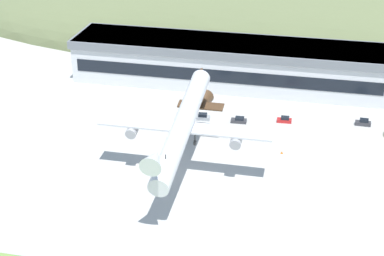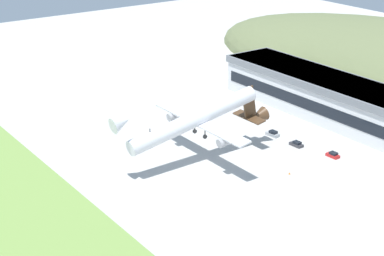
{
  "view_description": "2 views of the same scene",
  "coord_description": "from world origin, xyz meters",
  "px_view_note": "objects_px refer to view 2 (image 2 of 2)",
  "views": [
    {
      "loc": [
        24.02,
        -112.95,
        68.58
      ],
      "look_at": [
        -1.11,
        -0.22,
        11.91
      ],
      "focal_mm": 60.0,
      "sensor_mm": 36.0,
      "label": 1
    },
    {
      "loc": [
        119.54,
        -88.45,
        69.55
      ],
      "look_at": [
        -1.44,
        -2.14,
        10.7
      ],
      "focal_mm": 60.0,
      "sensor_mm": 36.0,
      "label": 2
    }
  ],
  "objects_px": {
    "service_car_2": "(333,155)",
    "traffic_cone_0": "(290,173)",
    "terminal_building": "(341,99)",
    "cargo_airplane": "(197,120)",
    "service_car_1": "(297,144)",
    "service_car_0": "(273,134)"
  },
  "relations": [
    {
      "from": "terminal_building",
      "to": "cargo_airplane",
      "type": "xyz_separation_m",
      "value": [
        -0.64,
        -52.71,
        4.8
      ]
    },
    {
      "from": "terminal_building",
      "to": "service_car_2",
      "type": "relative_size",
      "value": 23.83
    },
    {
      "from": "terminal_building",
      "to": "service_car_2",
      "type": "height_order",
      "value": "terminal_building"
    },
    {
      "from": "service_car_0",
      "to": "cargo_airplane",
      "type": "bearing_deg",
      "value": -86.24
    },
    {
      "from": "terminal_building",
      "to": "cargo_airplane",
      "type": "bearing_deg",
      "value": -90.7
    },
    {
      "from": "cargo_airplane",
      "to": "service_car_2",
      "type": "xyz_separation_m",
      "value": [
        18.33,
        31.09,
        -11.18
      ]
    },
    {
      "from": "cargo_airplane",
      "to": "service_car_0",
      "type": "bearing_deg",
      "value": 93.76
    },
    {
      "from": "terminal_building",
      "to": "service_car_2",
      "type": "bearing_deg",
      "value": -50.72
    },
    {
      "from": "cargo_airplane",
      "to": "traffic_cone_0",
      "type": "xyz_separation_m",
      "value": [
        19.25,
        14.53,
        -11.5
      ]
    },
    {
      "from": "cargo_airplane",
      "to": "traffic_cone_0",
      "type": "height_order",
      "value": "cargo_airplane"
    },
    {
      "from": "terminal_building",
      "to": "service_car_0",
      "type": "distance_m",
      "value": 25.6
    },
    {
      "from": "service_car_2",
      "to": "traffic_cone_0",
      "type": "xyz_separation_m",
      "value": [
        0.92,
        -16.56,
        -0.32
      ]
    },
    {
      "from": "service_car_0",
      "to": "traffic_cone_0",
      "type": "xyz_separation_m",
      "value": [
        21.09,
        -13.5,
        -0.4
      ]
    },
    {
      "from": "service_car_0",
      "to": "service_car_1",
      "type": "bearing_deg",
      "value": 2.6
    },
    {
      "from": "service_car_1",
      "to": "traffic_cone_0",
      "type": "relative_size",
      "value": 6.81
    },
    {
      "from": "terminal_building",
      "to": "service_car_1",
      "type": "xyz_separation_m",
      "value": [
        6.73,
        -24.27,
        -6.4
      ]
    },
    {
      "from": "cargo_airplane",
      "to": "service_car_2",
      "type": "distance_m",
      "value": 37.78
    },
    {
      "from": "terminal_building",
      "to": "service_car_0",
      "type": "relative_size",
      "value": 21.6
    },
    {
      "from": "terminal_building",
      "to": "cargo_airplane",
      "type": "relative_size",
      "value": 1.84
    },
    {
      "from": "service_car_2",
      "to": "traffic_cone_0",
      "type": "distance_m",
      "value": 16.59
    },
    {
      "from": "terminal_building",
      "to": "service_car_1",
      "type": "distance_m",
      "value": 25.99
    },
    {
      "from": "service_car_1",
      "to": "service_car_0",
      "type": "bearing_deg",
      "value": -177.4
    }
  ]
}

